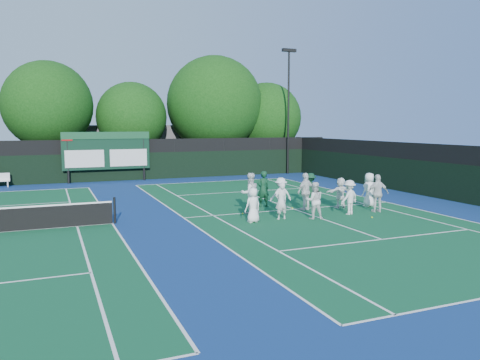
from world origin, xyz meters
name	(u,v)px	position (x,y,z in m)	size (l,w,h in m)	color
ground	(305,213)	(0.00, 0.00, 0.00)	(120.00, 120.00, 0.00)	#1D360E
court_apron	(172,219)	(-6.00, 1.00, 0.00)	(34.00, 32.00, 0.01)	navy
near_court	(294,209)	(0.00, 1.00, 0.01)	(11.05, 23.85, 0.01)	#104E2B
back_fence	(121,162)	(-6.00, 16.00, 1.36)	(34.00, 0.08, 3.00)	black
divider_fence_right	(439,174)	(9.00, 1.00, 1.36)	(0.08, 32.00, 3.00)	black
scoreboard	(106,151)	(-7.01, 15.59, 2.19)	(6.00, 0.21, 3.55)	black
clubhouse	(152,147)	(-2.00, 24.00, 2.00)	(18.00, 6.00, 4.00)	#535358
light_pole_right	(289,97)	(7.50, 15.70, 6.30)	(1.20, 0.30, 10.12)	black
tree_b	(50,108)	(-10.54, 19.58, 5.31)	(6.54, 6.54, 8.76)	black
tree_c	(133,119)	(-4.40, 19.58, 4.50)	(5.54, 5.54, 7.42)	black
tree_d	(216,106)	(2.61, 19.58, 5.59)	(8.07, 8.07, 9.83)	black
tree_e	(267,120)	(7.46, 19.58, 4.49)	(6.20, 6.20, 7.76)	black
tennis_ball_2	(372,217)	(2.13, -2.11, 0.03)	(0.07, 0.07, 0.07)	#D2EE1C
tennis_ball_3	(243,214)	(-2.76, 0.82, 0.03)	(0.07, 0.07, 0.07)	#D2EE1C
tennis_ball_4	(292,208)	(0.00, 1.19, 0.03)	(0.07, 0.07, 0.07)	#D2EE1C
tennis_ball_5	(314,206)	(1.30, 1.37, 0.03)	(0.07, 0.07, 0.07)	#D2EE1C
player_front_0	(253,205)	(-3.05, -0.97, 0.73)	(0.72, 0.47, 1.46)	white
player_front_1	(281,201)	(-1.67, -0.85, 0.80)	(0.58, 0.38, 1.60)	silver
player_front_2	(314,201)	(-0.30, -1.30, 0.80)	(0.78, 0.61, 1.61)	white
player_front_3	(349,197)	(1.68, -1.04, 0.79)	(1.02, 0.58, 1.57)	silver
player_front_4	(378,193)	(3.25, -1.06, 0.89)	(1.04, 0.43, 1.77)	silver
player_back_0	(250,193)	(-2.36, 0.94, 0.93)	(0.91, 0.71, 1.87)	silver
player_back_1	(281,195)	(-0.91, 0.67, 0.81)	(1.04, 0.60, 1.61)	white
player_back_2	(306,192)	(0.42, 0.67, 0.90)	(1.05, 0.44, 1.79)	white
player_back_3	(340,193)	(2.27, 0.50, 0.75)	(1.40, 0.45, 1.51)	white
player_back_4	(369,190)	(3.81, 0.29, 0.85)	(0.83, 0.54, 1.69)	white
coach_left	(263,189)	(-1.08, 2.24, 0.90)	(0.65, 0.43, 1.79)	#0F3720
coach_right	(310,189)	(1.53, 2.09, 0.80)	(1.03, 0.59, 1.60)	#0F3720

